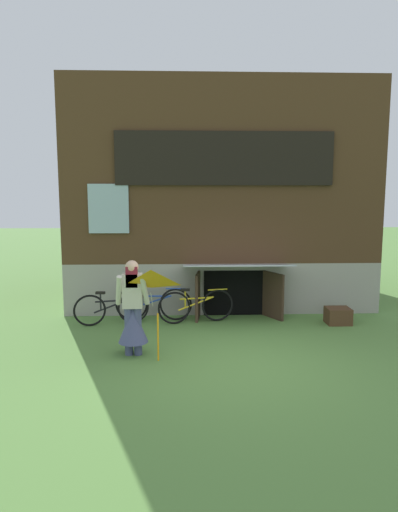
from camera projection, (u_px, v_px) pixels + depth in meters
name	position (u px, v px, depth m)	size (l,w,h in m)	color
ground_plane	(239.00, 362.00, 7.61)	(60.00, 60.00, 0.00)	#56843D
log_house	(216.00, 197.00, 12.54)	(7.39, 5.85, 5.45)	#9E998E
person	(133.00, 316.00, 7.87)	(0.61, 0.53, 1.68)	#474C75
kite	(151.00, 291.00, 7.31)	(0.73, 0.81, 1.49)	orange
bicycle_yellow	(196.00, 306.00, 9.90)	(1.67, 0.40, 0.77)	black
bicycle_blue	(153.00, 304.00, 10.08)	(1.71, 0.12, 0.78)	black
bicycle_black	(112.00, 308.00, 9.76)	(1.58, 0.42, 0.74)	black
wooden_crate	(338.00, 316.00, 9.84)	(0.51, 0.44, 0.35)	#4C331E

